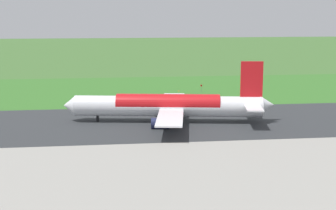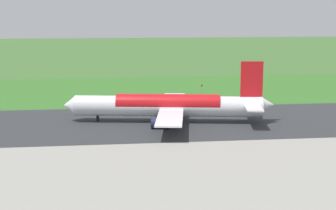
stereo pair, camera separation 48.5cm
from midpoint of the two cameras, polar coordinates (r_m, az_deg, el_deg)
name	(u,v)px [view 2 (the right image)]	position (r m, az deg, el deg)	size (l,w,h in m)	color
ground_plane	(178,122)	(132.77, 1.19, -1.89)	(800.00, 800.00, 0.00)	#3D662D
runway_asphalt	(178,122)	(132.77, 1.19, -1.87)	(600.00, 41.61, 0.06)	#2D3033
grass_verge_foreground	(158,92)	(181.42, -1.05, 1.49)	(600.00, 80.00, 0.04)	#346B27
airliner_main	(169,106)	(131.56, 0.27, -0.06)	(53.98, 44.39, 15.88)	white
no_stopping_sign	(202,88)	(179.28, 3.84, 1.89)	(0.60, 0.10, 2.85)	slate
traffic_cone_orange	(179,91)	(182.04, 1.34, 1.60)	(0.40, 0.40, 0.55)	orange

